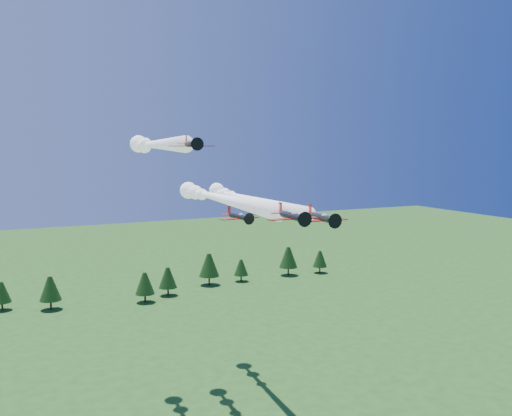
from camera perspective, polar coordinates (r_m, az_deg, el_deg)
name	(u,v)px	position (r m, az deg, el deg)	size (l,w,h in m)	color
plane_lead	(218,198)	(107.95, -3.80, 1.04)	(8.16, 55.92, 3.70)	black
plane_left	(155,144)	(109.32, -10.11, 6.28)	(9.85, 51.31, 3.70)	black
plane_right	(248,199)	(119.48, -0.85, 0.88)	(10.55, 60.56, 3.70)	black
plane_slot	(239,216)	(90.34, -1.74, -0.85)	(6.59, 7.16, 2.31)	black
treeline	(107,281)	(196.52, -14.66, -7.06)	(168.25, 22.64, 11.72)	#382314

